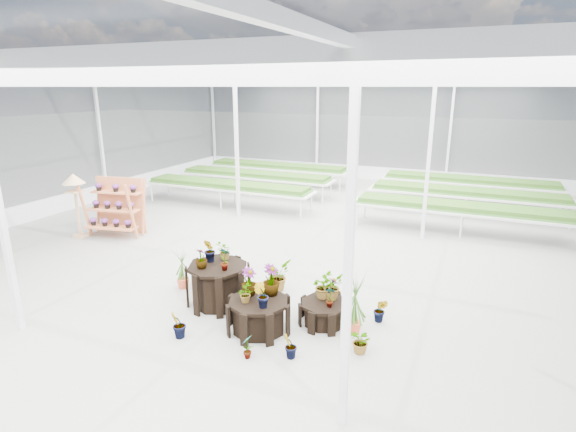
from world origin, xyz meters
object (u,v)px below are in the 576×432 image
at_px(plinth_mid, 259,315).
at_px(plinth_low, 325,313).
at_px(shelf_rack, 114,208).
at_px(bird_table, 77,206).
at_px(plinth_tall, 218,285).

bearing_deg(plinth_mid, plinth_low, 34.99).
relative_size(shelf_rack, bird_table, 0.89).
distance_m(shelf_rack, bird_table, 1.01).
xyz_separation_m(plinth_tall, plinth_low, (2.20, 0.10, -0.20)).
relative_size(plinth_mid, plinth_low, 1.20).
bearing_deg(plinth_low, shelf_rack, 161.34).
height_order(plinth_tall, plinth_low, plinth_tall).
bearing_deg(bird_table, plinth_low, -7.60).
bearing_deg(plinth_low, plinth_tall, -177.40).
relative_size(plinth_low, shelf_rack, 0.56).
distance_m(plinth_tall, bird_table, 6.24).
bearing_deg(shelf_rack, plinth_low, -29.11).
bearing_deg(plinth_low, plinth_mid, -145.01).
bearing_deg(shelf_rack, bird_table, -157.40).
xyz_separation_m(plinth_low, bird_table, (-8.09, 1.90, 0.73)).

